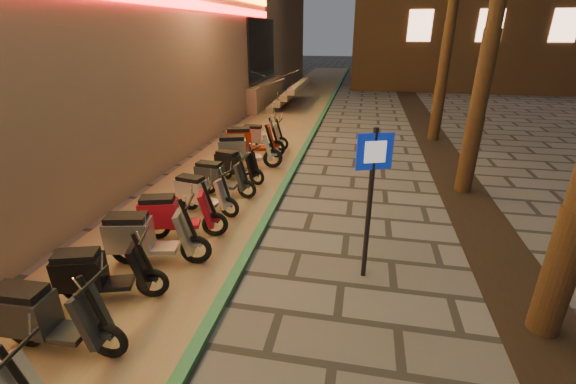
% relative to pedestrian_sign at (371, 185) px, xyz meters
% --- Properties ---
extents(parking_strip, '(3.40, 60.00, 0.01)m').
position_rel_pedestrian_sign_xyz_m(parking_strip, '(-3.78, 7.19, -1.62)').
color(parking_strip, '#8C7251').
rests_on(parking_strip, ground).
extents(green_curb, '(0.18, 60.00, 0.10)m').
position_rel_pedestrian_sign_xyz_m(green_curb, '(-2.08, 7.19, -1.58)').
color(green_curb, '#266641').
rests_on(green_curb, ground).
extents(planting_strip, '(1.20, 40.00, 0.02)m').
position_rel_pedestrian_sign_xyz_m(planting_strip, '(2.42, 2.19, -1.62)').
color(planting_strip, black).
rests_on(planting_strip, ground).
extents(pedestrian_sign, '(0.53, 0.23, 2.51)m').
position_rel_pedestrian_sign_xyz_m(pedestrian_sign, '(0.00, 0.00, 0.00)').
color(pedestrian_sign, black).
rests_on(pedestrian_sign, ground).
extents(scooter_4, '(1.70, 0.60, 1.20)m').
position_rel_pedestrian_sign_xyz_m(scooter_4, '(-3.89, -2.40, -1.11)').
color(scooter_4, black).
rests_on(scooter_4, ground).
extents(scooter_5, '(1.58, 0.84, 1.12)m').
position_rel_pedestrian_sign_xyz_m(scooter_5, '(-3.87, -1.41, -1.14)').
color(scooter_5, black).
rests_on(scooter_5, ground).
extents(scooter_6, '(1.76, 0.81, 1.24)m').
position_rel_pedestrian_sign_xyz_m(scooter_6, '(-3.69, -0.37, -1.09)').
color(scooter_6, black).
rests_on(scooter_6, ground).
extents(scooter_7, '(1.65, 0.85, 1.17)m').
position_rel_pedestrian_sign_xyz_m(scooter_7, '(-3.66, 0.57, -1.12)').
color(scooter_7, black).
rests_on(scooter_7, ground).
extents(scooter_8, '(1.52, 0.67, 1.07)m').
position_rel_pedestrian_sign_xyz_m(scooter_8, '(-3.61, 1.77, -1.16)').
color(scooter_8, black).
rests_on(scooter_8, ground).
extents(scooter_9, '(1.54, 0.55, 1.08)m').
position_rel_pedestrian_sign_xyz_m(scooter_9, '(-3.55, 2.76, -1.16)').
color(scooter_9, black).
rests_on(scooter_9, ground).
extents(scooter_10, '(1.46, 0.76, 1.04)m').
position_rel_pedestrian_sign_xyz_m(scooter_10, '(-3.49, 3.79, -1.18)').
color(scooter_10, black).
rests_on(scooter_10, ground).
extents(scooter_11, '(1.84, 0.99, 1.31)m').
position_rel_pedestrian_sign_xyz_m(scooter_11, '(-3.55, 4.73, -1.06)').
color(scooter_11, black).
rests_on(scooter_11, ground).
extents(scooter_12, '(1.84, 0.97, 1.30)m').
position_rel_pedestrian_sign_xyz_m(scooter_12, '(-3.68, 5.72, -1.06)').
color(scooter_12, black).
rests_on(scooter_12, ground).
extents(scooter_13, '(1.55, 0.54, 1.09)m').
position_rel_pedestrian_sign_xyz_m(scooter_13, '(-3.56, 6.72, -1.15)').
color(scooter_13, black).
rests_on(scooter_13, ground).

